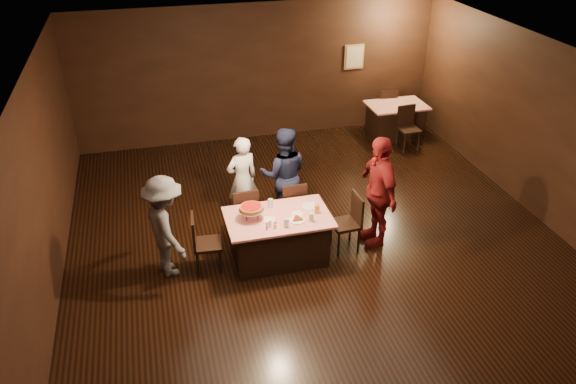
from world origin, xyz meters
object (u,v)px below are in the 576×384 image
object	(u,v)px
diner_white_jacket	(242,179)
chair_far_left	(244,211)
diner_navy_hoodie	(284,174)
glass_back	(270,203)
chair_back_near	(409,129)
plate_empty	(310,206)
chair_far_right	(291,205)
pizza_stand	(251,208)
glass_front_left	(286,223)
diner_grey_knit	(166,227)
glass_front_right	(311,217)
main_table	(278,237)
chair_back_far	(385,107)
chair_end_right	(345,223)
glass_amber	(317,209)
chair_end_left	(207,243)
back_table	(395,120)
diner_red_shirt	(378,191)

from	to	relation	value
diner_white_jacket	chair_far_left	bearing A→B (deg)	64.13
diner_navy_hoodie	glass_back	size ratio (longest dim) A/B	12.18
chair_back_near	diner_navy_hoodie	xyz separation A→B (m)	(-3.33, -2.06, 0.38)
plate_empty	chair_far_right	bearing A→B (deg)	104.04
chair_far_right	pizza_stand	distance (m)	1.16
chair_far_right	glass_front_left	size ratio (longest dim) A/B	6.79
diner_navy_hoodie	diner_grey_knit	xyz separation A→B (m)	(-2.06, -1.07, -0.04)
glass_front_right	pizza_stand	bearing A→B (deg)	160.56
main_table	chair_back_far	distance (m)	5.84
chair_end_right	diner_grey_knit	bearing A→B (deg)	-94.48
chair_back_near	glass_amber	xyz separation A→B (m)	(-3.11, -3.26, 0.37)
chair_end_left	glass_amber	xyz separation A→B (m)	(1.70, -0.05, 0.37)
back_table	diner_white_jacket	size ratio (longest dim) A/B	0.84
chair_end_left	chair_back_far	distance (m)	6.59
diner_white_jacket	diner_grey_knit	size ratio (longest dim) A/B	0.96
glass_amber	glass_back	size ratio (longest dim) A/B	1.00
diner_white_jacket	back_table	bearing A→B (deg)	-163.79
diner_navy_hoodie	glass_back	distance (m)	0.95
glass_front_left	glass_back	world-z (taller)	same
chair_far_right	glass_back	world-z (taller)	chair_far_right
back_table	plate_empty	xyz separation A→B (m)	(-3.16, -3.76, 0.39)
chair_back_near	glass_back	size ratio (longest dim) A/B	6.79
diner_red_shirt	glass_back	size ratio (longest dim) A/B	13.39
glass_front_left	glass_amber	world-z (taller)	same
diner_grey_knit	chair_end_right	bearing A→B (deg)	-110.49
glass_front_left	back_table	bearing A→B (deg)	48.93
diner_navy_hoodie	chair_end_right	bearing A→B (deg)	133.94
pizza_stand	glass_amber	size ratio (longest dim) A/B	2.71
diner_navy_hoodie	plate_empty	distance (m)	1.01
chair_back_far	glass_back	world-z (taller)	chair_back_far
diner_navy_hoodie	pizza_stand	xyz separation A→B (m)	(-0.78, -1.10, 0.10)
chair_far_left	main_table	bearing A→B (deg)	113.91
chair_far_left	glass_front_left	distance (m)	1.20
chair_back_near	chair_back_far	distance (m)	1.30
pizza_stand	plate_empty	xyz separation A→B (m)	(0.95, 0.10, -0.17)
main_table	diner_grey_knit	size ratio (longest dim) A/B	0.99
pizza_stand	diner_white_jacket	bearing A→B (deg)	85.95
back_table	glass_back	bearing A→B (deg)	-136.24
chair_far_right	diner_red_shirt	xyz separation A→B (m)	(1.25, -0.67, 0.46)
chair_far_left	diner_red_shirt	bearing A→B (deg)	157.69
main_table	chair_far_right	xyz separation A→B (m)	(0.40, 0.75, 0.09)
chair_far_left	diner_red_shirt	world-z (taller)	diner_red_shirt
plate_empty	diner_white_jacket	bearing A→B (deg)	126.90
diner_white_jacket	glass_amber	bearing A→B (deg)	107.36
chair_back_far	glass_front_left	xyz separation A→B (m)	(-3.66, -4.81, 0.37)
diner_white_jacket	pizza_stand	distance (m)	1.26
diner_grey_knit	plate_empty	size ratio (longest dim) A/B	6.49
chair_back_near	chair_end_right	bearing A→B (deg)	-133.21
glass_front_right	glass_back	world-z (taller)	same
glass_front_right	main_table	bearing A→B (deg)	150.95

